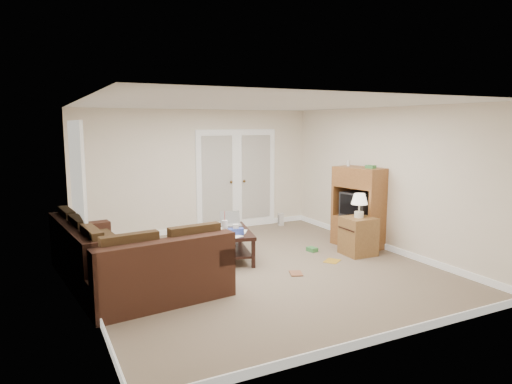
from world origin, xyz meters
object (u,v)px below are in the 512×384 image
sectional_sofa (122,264)px  tv_armoire (359,207)px  side_cabinet (358,233)px  coffee_table (231,243)px

sectional_sofa → tv_armoire: 4.27m
side_cabinet → tv_armoire: bearing=53.0°
sectional_sofa → tv_armoire: (4.24, 0.28, 0.40)m
sectional_sofa → tv_armoire: size_ratio=1.81×
tv_armoire → coffee_table: bearing=160.2°
sectional_sofa → tv_armoire: tv_armoire is taller
sectional_sofa → coffee_table: size_ratio=2.15×
sectional_sofa → coffee_table: 1.96m
sectional_sofa → coffee_table: sectional_sofa is taller
coffee_table → tv_armoire: 2.44m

